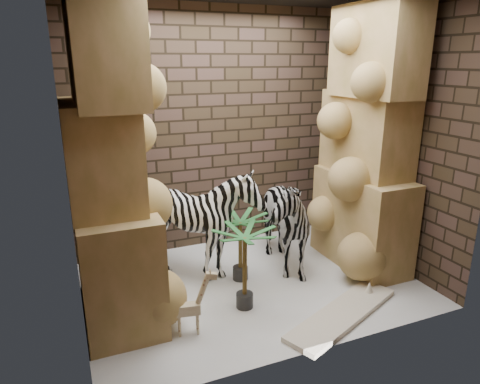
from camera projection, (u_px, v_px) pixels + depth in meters
name	position (u px, v px, depth m)	size (l,w,h in m)	color
floor	(252.00, 284.00, 4.75)	(3.50, 3.50, 0.00)	white
wall_back	(212.00, 132.00, 5.41)	(3.50, 3.50, 0.00)	#372A1B
wall_front	(322.00, 181.00, 3.20)	(3.50, 3.50, 0.00)	#372A1B
wall_left	(65.00, 166.00, 3.66)	(3.00, 3.00, 0.00)	#372A1B
wall_right	(392.00, 138.00, 4.95)	(3.00, 3.00, 0.00)	#372A1B
rock_pillar_left	(108.00, 162.00, 3.79)	(0.68, 1.30, 3.00)	tan
rock_pillar_right	(368.00, 140.00, 4.83)	(0.58, 1.25, 3.00)	tan
zebra_right	(276.00, 211.00, 4.96)	(0.63, 1.17, 1.39)	white
zebra_left	(202.00, 228.00, 4.76)	(1.04, 1.29, 1.18)	white
giraffe_toy	(188.00, 302.00, 3.80)	(0.33, 0.11, 0.63)	beige
palm_front	(240.00, 247.00, 4.74)	(0.36, 0.36, 0.78)	#21572A
palm_back	(245.00, 269.00, 4.18)	(0.36, 0.36, 0.85)	#21572A
surfboard	(343.00, 314.00, 4.14)	(1.45, 0.36, 0.05)	beige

